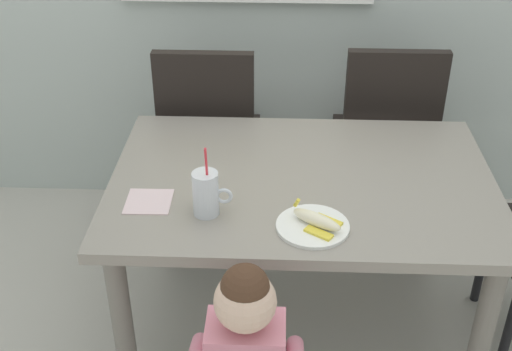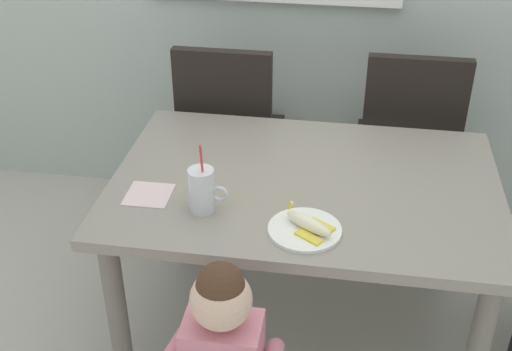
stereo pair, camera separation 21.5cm
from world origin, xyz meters
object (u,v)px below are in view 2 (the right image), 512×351
object	(u,v)px
dining_chair_right	(408,137)
milk_cup	(202,192)
dining_chair_left	(229,129)
peeled_banana	(309,224)
dining_table	(304,203)
paper_napkin	(149,195)
snack_plate	(305,230)

from	to	relation	value
dining_chair_right	milk_cup	bearing A→B (deg)	53.02
dining_chair_left	dining_chair_right	size ratio (longest dim) A/B	1.00
milk_cup	peeled_banana	distance (m)	0.36
dining_table	dining_chair_right	xyz separation A→B (m)	(0.40, 0.71, -0.08)
peeled_banana	paper_napkin	world-z (taller)	peeled_banana
dining_table	paper_napkin	distance (m)	0.55
dining_table	peeled_banana	world-z (taller)	peeled_banana
dining_chair_left	peeled_banana	bearing A→B (deg)	114.75
dining_table	dining_chair_left	size ratio (longest dim) A/B	1.40
dining_chair_right	peeled_banana	distance (m)	1.09
dining_chair_right	paper_napkin	bearing A→B (deg)	44.29
dining_chair_left	paper_napkin	xyz separation A→B (m)	(-0.11, -0.84, 0.17)
milk_cup	paper_napkin	bearing A→B (deg)	164.49
dining_table	milk_cup	bearing A→B (deg)	-143.29
milk_cup	paper_napkin	xyz separation A→B (m)	(-0.20, 0.06, -0.06)
milk_cup	snack_plate	bearing A→B (deg)	-11.07
paper_napkin	dining_chair_left	bearing A→B (deg)	82.74
dining_chair_right	milk_cup	size ratio (longest dim) A/B	3.81
peeled_banana	dining_chair_right	bearing A→B (deg)	70.45
dining_chair_left	snack_plate	xyz separation A→B (m)	(0.43, -0.96, 0.18)
dining_table	snack_plate	bearing A→B (deg)	-85.03
dining_chair_right	paper_napkin	distance (m)	1.28
dining_table	milk_cup	size ratio (longest dim) A/B	5.34
dining_chair_right	peeled_banana	bearing A→B (deg)	70.45
snack_plate	paper_napkin	xyz separation A→B (m)	(-0.54, 0.12, -0.00)
dining_chair_left	dining_table	bearing A→B (deg)	121.50
dining_table	milk_cup	xyz separation A→B (m)	(-0.31, -0.23, 0.16)
snack_plate	dining_table	bearing A→B (deg)	94.97
paper_napkin	peeled_banana	bearing A→B (deg)	-12.78
milk_cup	snack_plate	distance (m)	0.35
dining_chair_right	snack_plate	size ratio (longest dim) A/B	4.17
peeled_banana	dining_chair_left	bearing A→B (deg)	114.75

